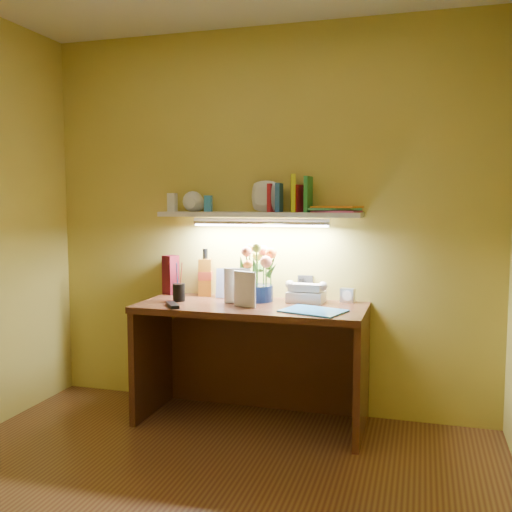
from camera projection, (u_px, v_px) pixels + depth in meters
The scene contains 13 objects.
desk at pixel (251, 364), 3.54m from camera, with size 1.40×0.60×0.75m, color #3B1E10.
flower_bouquet at pixel (257, 273), 3.61m from camera, with size 0.23×0.23×0.36m, color #0B1537, non-canonical shape.
telephone at pixel (306, 292), 3.58m from camera, with size 0.22×0.17×0.13m, color beige, non-canonical shape.
desk_clock at pixel (348, 295), 3.58m from camera, with size 0.09×0.04×0.09m, color silver.
whisky_bottle at pixel (205, 272), 3.82m from camera, with size 0.09×0.09×0.32m, color #AF6315, non-canonical shape.
whisky_box at pixel (171, 275), 3.90m from camera, with size 0.09×0.09×0.26m, color #4F0C16.
pen_cup at pixel (179, 286), 3.62m from camera, with size 0.08×0.08×0.19m, color black.
art_card at pixel (231, 283), 3.74m from camera, with size 0.19×0.04×0.19m, color white, non-canonical shape.
tv_remote at pixel (173, 305), 3.43m from camera, with size 0.05×0.18×0.02m, color black.
blue_folder at pixel (313, 311), 3.28m from camera, with size 0.34×0.25×0.01m, color #2F88D4.
desk_book_a at pixel (224, 285), 3.55m from camera, with size 0.16×0.02×0.22m, color beige.
desk_book_b at pixel (234, 288), 3.46m from camera, with size 0.16×0.02×0.22m, color silver.
wall_shelf at pixel (260, 208), 3.62m from camera, with size 1.30×0.31×0.27m.
Camera 1 is at (1.00, -2.11, 1.38)m, focal length 40.00 mm.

